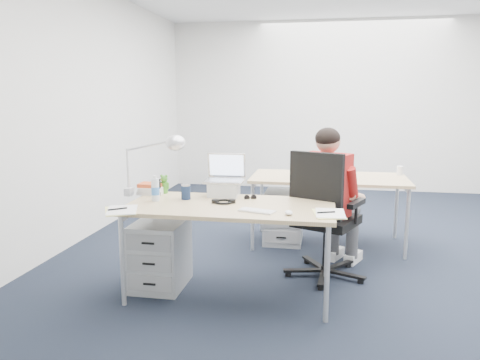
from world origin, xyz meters
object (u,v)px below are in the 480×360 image
(dark_laptop, at_px, (317,166))
(office_chair, at_px, (324,242))
(drawer_pedestal_near, at_px, (160,254))
(cordless_phone, at_px, (158,187))
(water_bottle, at_px, (155,188))
(sunglasses, at_px, (250,198))
(desk_far, at_px, (328,181))
(seated_person, at_px, (332,200))
(desk_lamp, at_px, (146,164))
(headphones, at_px, (224,201))
(book_stack, at_px, (151,189))
(can_koozie, at_px, (186,192))
(bear_figurine, at_px, (164,184))
(desk_near, at_px, (230,210))
(far_cup, at_px, (400,171))
(wireless_keyboard, at_px, (257,211))
(computer_mouse, at_px, (289,213))
(drawer_pedestal_far, at_px, (284,217))
(silver_laptop, at_px, (224,176))

(dark_laptop, bearing_deg, office_chair, -80.09)
(drawer_pedestal_near, xyz_separation_m, cordless_phone, (-0.07, 0.17, 0.53))
(water_bottle, distance_m, sunglasses, 0.77)
(desk_far, distance_m, seated_person, 0.78)
(cordless_phone, height_order, desk_lamp, desk_lamp)
(headphones, bearing_deg, book_stack, 150.69)
(can_koozie, height_order, book_stack, can_koozie)
(sunglasses, relative_size, dark_laptop, 0.30)
(headphones, distance_m, water_bottle, 0.56)
(bear_figurine, height_order, book_stack, bear_figurine)
(desk_lamp, bearing_deg, sunglasses, -0.95)
(desk_near, xyz_separation_m, far_cup, (1.51, 1.69, 0.09))
(desk_near, height_order, drawer_pedestal_near, desk_near)
(seated_person, bearing_deg, book_stack, -141.12)
(far_cup, bearing_deg, sunglasses, -133.46)
(wireless_keyboard, height_order, book_stack, book_stack)
(water_bottle, bearing_deg, book_stack, 118.10)
(seated_person, relative_size, desk_lamp, 2.38)
(wireless_keyboard, height_order, cordless_phone, cordless_phone)
(drawer_pedestal_near, height_order, dark_laptop, dark_laptop)
(office_chair, xyz_separation_m, desk_lamp, (-1.48, -0.31, 0.68))
(drawer_pedestal_near, height_order, bear_figurine, bear_figurine)
(office_chair, relative_size, book_stack, 5.39)
(headphones, height_order, can_koozie, can_koozie)
(desk_near, distance_m, water_bottle, 0.64)
(wireless_keyboard, xyz_separation_m, can_koozie, (-0.63, 0.31, 0.06))
(desk_near, bearing_deg, headphones, 143.76)
(seated_person, height_order, desk_lamp, seated_person)
(seated_person, relative_size, dark_laptop, 3.59)
(far_cup, bearing_deg, seated_person, -124.97)
(sunglasses, bearing_deg, water_bottle, 175.81)
(computer_mouse, bearing_deg, wireless_keyboard, 156.37)
(can_koozie, xyz_separation_m, water_bottle, (-0.22, -0.10, 0.04))
(book_stack, height_order, desk_lamp, desk_lamp)
(desk_near, relative_size, desk_lamp, 2.96)
(seated_person, bearing_deg, desk_near, -115.18)
(water_bottle, relative_size, far_cup, 2.14)
(drawer_pedestal_near, relative_size, wireless_keyboard, 2.08)
(book_stack, height_order, sunglasses, book_stack)
(cordless_phone, bearing_deg, desk_near, -25.87)
(drawer_pedestal_far, height_order, wireless_keyboard, wireless_keyboard)
(bear_figurine, height_order, far_cup, bear_figurine)
(drawer_pedestal_far, relative_size, headphones, 2.89)
(sunglasses, bearing_deg, office_chair, 4.52)
(seated_person, xyz_separation_m, dark_laptop, (-0.15, 0.67, 0.21))
(office_chair, distance_m, headphones, 1.01)
(desk_near, bearing_deg, desk_far, 62.37)
(wireless_keyboard, relative_size, water_bottle, 1.28)
(desk_near, relative_size, desk_far, 1.00)
(silver_laptop, bearing_deg, sunglasses, -21.71)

